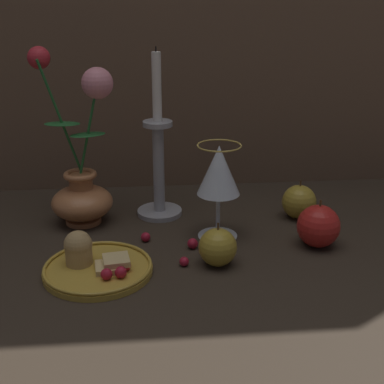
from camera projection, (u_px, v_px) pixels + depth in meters
ground_plane at (181, 249)px, 0.98m from camera, size 2.40×2.40×0.00m
vase at (82, 177)px, 1.06m from camera, size 0.16×0.12×0.35m
plate_with_pastries at (94, 264)px, 0.90m from camera, size 0.18×0.18×0.07m
wine_glass at (219, 174)px, 0.99m from camera, size 0.08×0.08×0.18m
candlestick at (159, 165)px, 1.09m from camera, size 0.09×0.09×0.35m
apple_beside_vase at (218, 247)px, 0.92m from camera, size 0.07×0.07×0.08m
apple_near_glass at (299, 202)px, 1.10m from camera, size 0.07×0.07×0.08m
apple_at_table_edge at (318, 226)px, 0.98m from camera, size 0.08×0.08×0.09m
berry_near_plate at (192, 243)px, 0.98m from camera, size 0.02×0.02×0.02m
berry_front_center at (185, 262)px, 0.92m from camera, size 0.02×0.02×0.02m
berry_by_glass_stem at (146, 237)px, 1.01m from camera, size 0.02×0.02×0.02m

